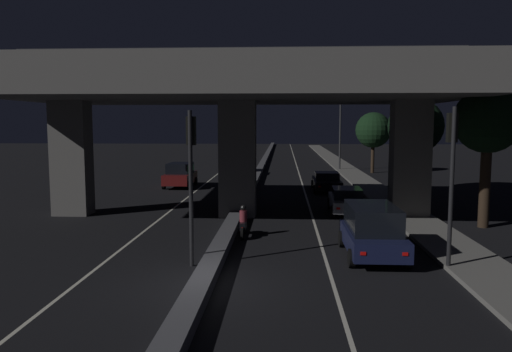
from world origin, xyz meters
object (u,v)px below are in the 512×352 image
Objects in this scene: car_dark_blue_lead at (372,230)px; car_dark_green_second_oncoming at (235,166)px; traffic_light_right_of_median at (452,160)px; car_silver_second at (346,200)px; car_dark_red_lead_oncoming at (180,175)px; motorcycle_black_filtering_near at (243,223)px; car_black_third at (327,181)px; pedestrian_on_sidewalk at (397,194)px; street_lamp at (337,125)px; motorcycle_blue_filtering_mid at (251,203)px; traffic_light_left_of_median at (191,161)px.

car_dark_blue_lead reaches higher than car_dark_green_second_oncoming.
car_silver_second is at bearing 101.63° from traffic_light_right_of_median.
car_dark_red_lead_oncoming reaches higher than car_dark_green_second_oncoming.
motorcycle_black_filtering_near is (6.07, -16.17, -0.34)m from car_dark_red_lead_oncoming.
car_black_third is 1.13× the size of car_dark_red_lead_oncoming.
car_dark_blue_lead is at bearing -107.81° from pedestrian_on_sidewalk.
car_dark_green_second_oncoming reaches higher than car_black_third.
street_lamp reaches higher than car_dark_blue_lead.
car_black_third is (-0.13, 17.49, -0.30)m from car_dark_blue_lead.
car_silver_second is (-2.07, 10.06, -2.91)m from traffic_light_right_of_median.
car_dark_blue_lead is at bearing -179.14° from car_black_third.
motorcycle_black_filtering_near is 0.92× the size of motorcycle_blue_filtering_mid.
traffic_light_right_of_median reaches higher than traffic_light_left_of_median.
car_black_third is (6.16, 18.93, -2.88)m from traffic_light_left_of_median.
traffic_light_left_of_median reaches higher than car_silver_second.
pedestrian_on_sidewalk is at bearing -159.69° from car_black_third.
traffic_light_right_of_median is at bearing -172.47° from car_black_third.
motorcycle_black_filtering_near is at bearing 162.29° from car_black_third.
pedestrian_on_sidewalk is at bearing -83.51° from motorcycle_blue_filtering_mid.
traffic_light_right_of_median is 2.93× the size of motorcycle_blue_filtering_mid.
car_dark_blue_lead is (-2.23, 1.45, -2.65)m from traffic_light_right_of_median.
traffic_light_right_of_median reaches higher than pedestrian_on_sidewalk.
car_dark_red_lead_oncoming reaches higher than motorcycle_black_filtering_near.
car_dark_blue_lead is 17.49m from car_black_third.
traffic_light_right_of_median is at bearing -142.63° from motorcycle_blue_filtering_mid.
car_dark_red_lead_oncoming reaches higher than motorcycle_blue_filtering_mid.
traffic_light_right_of_median is 3.06× the size of pedestrian_on_sidewalk.
pedestrian_on_sidewalk reaches higher than car_dark_green_second_oncoming.
car_dark_red_lead_oncoming is (-4.68, 20.53, -2.64)m from traffic_light_left_of_median.
car_black_third is 1.09× the size of car_dark_green_second_oncoming.
car_dark_red_lead_oncoming reaches higher than car_silver_second.
car_dark_red_lead_oncoming is at bearing 102.84° from traffic_light_left_of_median.
car_dark_green_second_oncoming is 21.58m from pedestrian_on_sidewalk.
car_black_third is at bearing 82.39° from car_dark_red_lead_oncoming.
car_dark_blue_lead is 1.03× the size of car_dark_red_lead_oncoming.
motorcycle_black_filtering_near is at bearing -103.20° from street_lamp.
traffic_light_left_of_median is at bearing 13.61° from car_dark_red_lead_oncoming.
pedestrian_on_sidewalk is at bearing 31.09° from car_dark_green_second_oncoming.
traffic_light_left_of_median is 10.29m from motorcycle_blue_filtering_mid.
car_dark_green_second_oncoming is 2.34× the size of motorcycle_blue_filtering_mid.
street_lamp reaches higher than car_silver_second.
street_lamp is at bearing 119.38° from car_dark_green_second_oncoming.
car_silver_second is (6.45, 10.06, -2.84)m from traffic_light_left_of_median.
street_lamp is 24.25m from pedestrian_on_sidewalk.
motorcycle_blue_filtering_mid is at bearing 95.26° from car_silver_second.
street_lamp is 19.52m from car_dark_red_lead_oncoming.
traffic_light_left_of_median is at bearing 162.39° from car_black_third.
pedestrian_on_sidewalk reaches higher than car_silver_second.
pedestrian_on_sidewalk is at bearing -78.84° from car_silver_second.
traffic_light_right_of_median is 3.18× the size of motorcycle_black_filtering_near.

